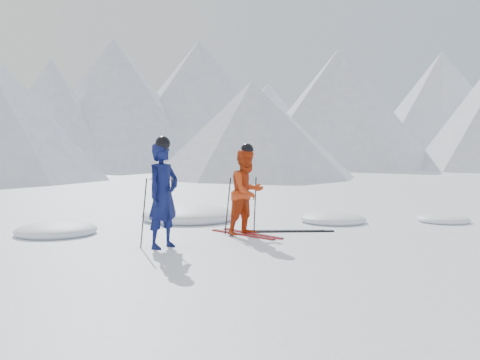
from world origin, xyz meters
TOP-DOWN VIEW (x-y plane):
  - ground at (0.00, 0.00)m, footprint 160.00×160.00m
  - mountain_range at (5.71, 35.31)m, footprint 106.15×62.94m
  - skier_blue at (-3.58, -0.03)m, footprint 0.78×0.65m
  - skier_red at (-1.57, 0.35)m, footprint 0.94×0.79m
  - pole_blue_left at (-3.88, 0.12)m, footprint 0.12×0.09m
  - pole_blue_right at (-3.33, 0.22)m, footprint 0.12×0.07m
  - pole_red_left at (-1.87, 0.60)m, footprint 0.12×0.09m
  - pole_red_right at (-1.27, 0.50)m, footprint 0.12×0.08m
  - ski_worn_left at (-1.69, 0.35)m, footprint 0.45×1.68m
  - ski_worn_right at (-1.45, 0.35)m, footprint 0.33×1.70m
  - ski_loose_a at (-0.68, 0.25)m, footprint 1.50×0.97m
  - ski_loose_b at (-0.58, 0.10)m, footprint 1.52×0.92m
  - snow_lumps at (-1.30, 2.22)m, footprint 9.62×5.37m

SIDE VIEW (x-z plane):
  - ground at x=0.00m, z-range 0.00..0.00m
  - snow_lumps at x=-1.30m, z-range -0.25..0.25m
  - ski_worn_left at x=-1.69m, z-range 0.00..0.03m
  - ski_worn_right at x=-1.45m, z-range 0.00..0.03m
  - ski_loose_a at x=-0.68m, z-range 0.00..0.03m
  - ski_loose_b at x=-0.58m, z-range 0.00..0.03m
  - pole_red_left at x=-1.87m, z-range 0.00..1.15m
  - pole_red_right at x=-1.27m, z-range 0.00..1.15m
  - pole_blue_left at x=-3.88m, z-range 0.00..1.22m
  - pole_blue_right at x=-3.33m, z-range 0.00..1.22m
  - skier_red at x=-1.57m, z-range 0.00..1.73m
  - skier_blue at x=-3.58m, z-range 0.00..1.83m
  - mountain_range at x=5.71m, z-range -1.04..14.49m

